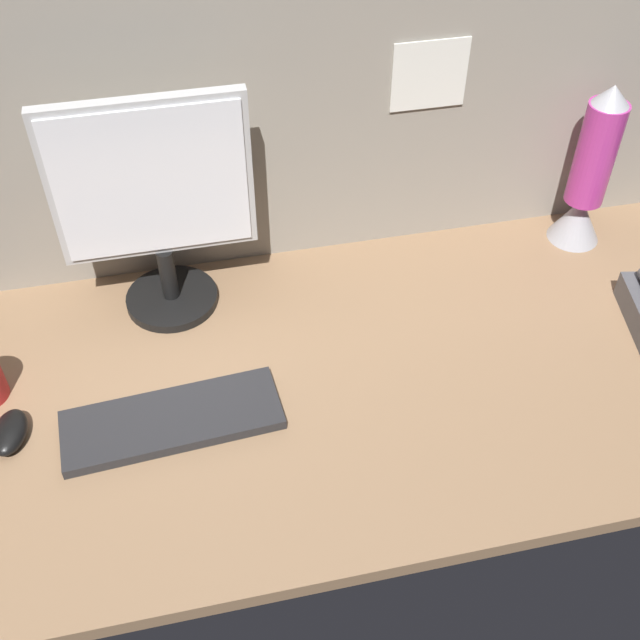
% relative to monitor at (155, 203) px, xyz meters
% --- Properties ---
extents(ground_plane, '(1.80, 0.80, 0.03)m').
position_rel_monitor_xyz_m(ground_plane, '(0.34, -0.25, -0.25)').
color(ground_plane, '#8C6B4C').
extents(cubicle_wall_back, '(1.80, 0.06, 0.60)m').
position_rel_monitor_xyz_m(cubicle_wall_back, '(0.34, 0.12, 0.06)').
color(cubicle_wall_back, gray).
rests_on(cubicle_wall_back, ground_plane).
extents(monitor, '(0.36, 0.18, 0.44)m').
position_rel_monitor_xyz_m(monitor, '(0.00, 0.00, 0.00)').
color(monitor, black).
rests_on(monitor, ground_plane).
extents(keyboard, '(0.38, 0.15, 0.02)m').
position_rel_monitor_xyz_m(keyboard, '(-0.03, -0.31, -0.23)').
color(keyboard, '#262628').
rests_on(keyboard, ground_plane).
extents(mouse, '(0.07, 0.10, 0.03)m').
position_rel_monitor_xyz_m(mouse, '(-0.29, -0.29, -0.22)').
color(mouse, black).
rests_on(mouse, ground_plane).
extents(lava_lamp, '(0.11, 0.11, 0.36)m').
position_rel_monitor_xyz_m(lava_lamp, '(0.87, 0.02, -0.09)').
color(lava_lamp, '#A5A5AD').
rests_on(lava_lamp, ground_plane).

